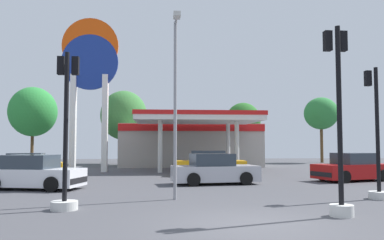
{
  "coord_description": "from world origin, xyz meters",
  "views": [
    {
      "loc": [
        -2.33,
        -9.82,
        1.97
      ],
      "look_at": [
        -0.43,
        12.63,
        3.37
      ],
      "focal_mm": 36.94,
      "sensor_mm": 36.0,
      "label": 1
    }
  ],
  "objects_px": {
    "traffic_signal_2": "(339,139)",
    "tree_1": "(124,115)",
    "car_2": "(34,174)",
    "traffic_signal_0": "(66,154)",
    "tree_0": "(33,112)",
    "car_3": "(210,164)",
    "station_pole_sign": "(90,74)",
    "corner_streetlamp": "(176,90)",
    "tree_3": "(321,114)",
    "car_0": "(28,166)",
    "traffic_signal_1": "(377,159)",
    "tree_2": "(243,121)",
    "car_4": "(215,170)",
    "car_1": "(353,168)"
  },
  "relations": [
    {
      "from": "station_pole_sign",
      "to": "car_2",
      "type": "bearing_deg",
      "value": -92.4
    },
    {
      "from": "traffic_signal_0",
      "to": "tree_2",
      "type": "bearing_deg",
      "value": 67.21
    },
    {
      "from": "station_pole_sign",
      "to": "car_3",
      "type": "height_order",
      "value": "station_pole_sign"
    },
    {
      "from": "car_0",
      "to": "car_3",
      "type": "bearing_deg",
      "value": 1.43
    },
    {
      "from": "car_3",
      "to": "car_4",
      "type": "distance_m",
      "value": 5.24
    },
    {
      "from": "car_0",
      "to": "tree_3",
      "type": "xyz_separation_m",
      "value": [
        25.47,
        17.0,
        4.67
      ]
    },
    {
      "from": "corner_streetlamp",
      "to": "car_0",
      "type": "bearing_deg",
      "value": 128.57
    },
    {
      "from": "car_2",
      "to": "tree_1",
      "type": "xyz_separation_m",
      "value": [
        1.93,
        22.54,
        4.24
      ]
    },
    {
      "from": "station_pole_sign",
      "to": "car_3",
      "type": "xyz_separation_m",
      "value": [
        8.28,
        -4.2,
        -6.38
      ]
    },
    {
      "from": "traffic_signal_2",
      "to": "tree_1",
      "type": "relative_size",
      "value": 0.71
    },
    {
      "from": "traffic_signal_1",
      "to": "car_3",
      "type": "bearing_deg",
      "value": 112.89
    },
    {
      "from": "car_2",
      "to": "traffic_signal_0",
      "type": "relative_size",
      "value": 0.94
    },
    {
      "from": "traffic_signal_1",
      "to": "station_pole_sign",
      "type": "bearing_deg",
      "value": 130.31
    },
    {
      "from": "traffic_signal_0",
      "to": "tree_3",
      "type": "relative_size",
      "value": 0.68
    },
    {
      "from": "station_pole_sign",
      "to": "traffic_signal_0",
      "type": "xyz_separation_m",
      "value": [
        2.22,
        -16.73,
        -5.42
      ]
    },
    {
      "from": "car_1",
      "to": "tree_0",
      "type": "distance_m",
      "value": 31.39
    },
    {
      "from": "tree_0",
      "to": "traffic_signal_1",
      "type": "bearing_deg",
      "value": -52.99
    },
    {
      "from": "car_1",
      "to": "car_3",
      "type": "bearing_deg",
      "value": 149.95
    },
    {
      "from": "car_2",
      "to": "car_3",
      "type": "xyz_separation_m",
      "value": [
        8.74,
        6.82,
        0.03
      ]
    },
    {
      "from": "car_3",
      "to": "traffic_signal_0",
      "type": "height_order",
      "value": "traffic_signal_0"
    },
    {
      "from": "car_2",
      "to": "tree_0",
      "type": "relative_size",
      "value": 0.58
    },
    {
      "from": "car_2",
      "to": "traffic_signal_2",
      "type": "distance_m",
      "value": 12.96
    },
    {
      "from": "traffic_signal_0",
      "to": "corner_streetlamp",
      "type": "bearing_deg",
      "value": 26.72
    },
    {
      "from": "tree_1",
      "to": "tree_3",
      "type": "distance_m",
      "value": 21.25
    },
    {
      "from": "tree_0",
      "to": "station_pole_sign",
      "type": "bearing_deg",
      "value": -57.57
    },
    {
      "from": "car_0",
      "to": "tree_1",
      "type": "height_order",
      "value": "tree_1"
    },
    {
      "from": "traffic_signal_0",
      "to": "traffic_signal_1",
      "type": "bearing_deg",
      "value": 7.72
    },
    {
      "from": "tree_0",
      "to": "tree_1",
      "type": "height_order",
      "value": "tree_0"
    },
    {
      "from": "station_pole_sign",
      "to": "traffic_signal_0",
      "type": "relative_size",
      "value": 2.34
    },
    {
      "from": "car_2",
      "to": "car_3",
      "type": "height_order",
      "value": "car_3"
    },
    {
      "from": "car_2",
      "to": "tree_0",
      "type": "xyz_separation_m",
      "value": [
        -7.28,
        23.19,
        4.61
      ]
    },
    {
      "from": "traffic_signal_0",
      "to": "tree_3",
      "type": "xyz_separation_m",
      "value": [
        20.48,
        29.26,
        3.65
      ]
    },
    {
      "from": "tree_2",
      "to": "traffic_signal_2",
      "type": "bearing_deg",
      "value": -96.98
    },
    {
      "from": "traffic_signal_1",
      "to": "tree_1",
      "type": "xyz_separation_m",
      "value": [
        -11.49,
        26.8,
        3.47
      ]
    },
    {
      "from": "car_0",
      "to": "traffic_signal_0",
      "type": "xyz_separation_m",
      "value": [
        4.99,
        -12.26,
        1.02
      ]
    },
    {
      "from": "tree_3",
      "to": "tree_1",
      "type": "bearing_deg",
      "value": -177.3
    },
    {
      "from": "car_3",
      "to": "traffic_signal_2",
      "type": "height_order",
      "value": "traffic_signal_2"
    },
    {
      "from": "traffic_signal_0",
      "to": "car_0",
      "type": "bearing_deg",
      "value": 112.17
    },
    {
      "from": "traffic_signal_0",
      "to": "corner_streetlamp",
      "type": "relative_size",
      "value": 0.74
    },
    {
      "from": "car_2",
      "to": "traffic_signal_0",
      "type": "xyz_separation_m",
      "value": [
        2.68,
        -5.72,
        0.99
      ]
    },
    {
      "from": "tree_1",
      "to": "car_3",
      "type": "bearing_deg",
      "value": -66.59
    },
    {
      "from": "traffic_signal_1",
      "to": "corner_streetlamp",
      "type": "relative_size",
      "value": 0.74
    },
    {
      "from": "station_pole_sign",
      "to": "traffic_signal_1",
      "type": "distance_m",
      "value": 20.81
    },
    {
      "from": "traffic_signal_1",
      "to": "tree_3",
      "type": "relative_size",
      "value": 0.68
    },
    {
      "from": "car_3",
      "to": "corner_streetlamp",
      "type": "height_order",
      "value": "corner_streetlamp"
    },
    {
      "from": "car_1",
      "to": "car_4",
      "type": "height_order",
      "value": "same"
    },
    {
      "from": "traffic_signal_1",
      "to": "tree_1",
      "type": "relative_size",
      "value": 0.64
    },
    {
      "from": "car_1",
      "to": "traffic_signal_2",
      "type": "bearing_deg",
      "value": -118.54
    },
    {
      "from": "traffic_signal_1",
      "to": "tree_3",
      "type": "bearing_deg",
      "value": 70.7
    },
    {
      "from": "traffic_signal_0",
      "to": "tree_3",
      "type": "bearing_deg",
      "value": 55.01
    }
  ]
}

